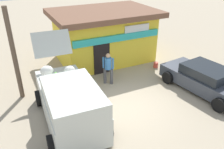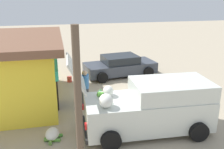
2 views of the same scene
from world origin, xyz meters
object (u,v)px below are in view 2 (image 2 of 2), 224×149
object	(u,v)px
paint_bucket	(69,79)
storefront_bar	(15,69)
vendor_standing	(85,86)
customer_bending	(97,101)
delivery_van	(152,107)
unloaded_banana_pile	(52,134)
parked_sedan	(120,66)

from	to	relation	value
paint_bucket	storefront_bar	bearing A→B (deg)	131.19
vendor_standing	customer_bending	world-z (taller)	vendor_standing
delivery_van	customer_bending	world-z (taller)	delivery_van
vendor_standing	unloaded_banana_pile	distance (m)	2.91
delivery_van	paint_bucket	xyz separation A→B (m)	(5.82, 2.60, -0.77)
delivery_van	parked_sedan	bearing A→B (deg)	-4.23
storefront_bar	unloaded_banana_pile	distance (m)	4.09
delivery_van	customer_bending	bearing A→B (deg)	57.96
vendor_standing	storefront_bar	bearing A→B (deg)	69.47
storefront_bar	paint_bucket	xyz separation A→B (m)	(2.14, -2.45, -1.38)
delivery_van	customer_bending	xyz separation A→B (m)	(1.11, 1.77, -0.10)
delivery_van	customer_bending	size ratio (longest dim) A/B	3.68
storefront_bar	vendor_standing	distance (m)	3.22
storefront_bar	customer_bending	world-z (taller)	storefront_bar
delivery_van	parked_sedan	size ratio (longest dim) A/B	1.13
storefront_bar	unloaded_banana_pile	size ratio (longest dim) A/B	7.37
storefront_bar	vendor_standing	xyz separation A→B (m)	(-1.11, -2.97, -0.60)
customer_bending	unloaded_banana_pile	world-z (taller)	customer_bending
paint_bucket	parked_sedan	bearing A→B (deg)	-79.26
storefront_bar	paint_bucket	size ratio (longest dim) A/B	19.78
customer_bending	unloaded_banana_pile	bearing A→B (deg)	119.18
customer_bending	storefront_bar	bearing A→B (deg)	51.89
unloaded_banana_pile	storefront_bar	bearing A→B (deg)	23.66
parked_sedan	paint_bucket	xyz separation A→B (m)	(-0.58, 3.07, -0.43)
parked_sedan	vendor_standing	size ratio (longest dim) A/B	2.73
storefront_bar	customer_bending	distance (m)	4.22
unloaded_banana_pile	parked_sedan	bearing A→B (deg)	-32.38
parked_sedan	customer_bending	bearing A→B (deg)	157.06
unloaded_banana_pile	paint_bucket	xyz separation A→B (m)	(5.67, -0.90, -0.02)
vendor_standing	delivery_van	bearing A→B (deg)	-141.01
delivery_van	vendor_standing	world-z (taller)	delivery_van
parked_sedan	vendor_standing	bearing A→B (deg)	146.38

